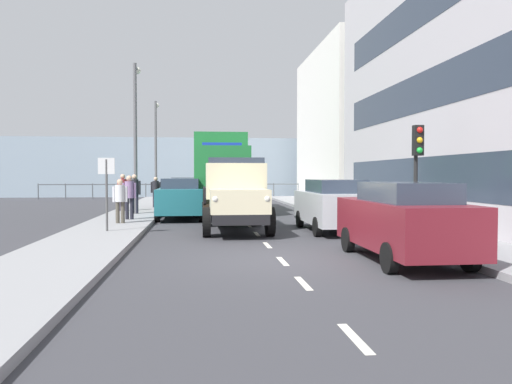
{
  "coord_description": "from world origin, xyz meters",
  "views": [
    {
      "loc": [
        1.76,
        11.07,
        1.89
      ],
      "look_at": [
        -0.39,
        -8.59,
        1.2
      ],
      "focal_mm": 35.4,
      "sensor_mm": 36.0,
      "label": 1
    }
  ],
  "objects_px": {
    "pedestrian_by_lamp": "(129,194)",
    "pedestrian_couple_a": "(135,190)",
    "car_maroon_kerbside_near": "(403,220)",
    "truck_vintage_cream": "(236,196)",
    "pedestrian_near_railing": "(156,190)",
    "lamp_post_far": "(156,142)",
    "car_black_oppositeside_1": "(185,193)",
    "street_sign": "(107,181)",
    "pedestrian_strolling": "(120,197)",
    "pedestrian_couple_b": "(123,189)",
    "traffic_light_near": "(417,155)",
    "lorry_cargo_green": "(220,171)",
    "car_teal_oppositeside_0": "(181,198)",
    "car_silver_kerbside_1": "(334,204)",
    "lamp_post_promenade": "(136,125)"
  },
  "relations": [
    {
      "from": "street_sign",
      "to": "pedestrian_couple_b",
      "type": "bearing_deg",
      "value": -84.58
    },
    {
      "from": "traffic_light_near",
      "to": "lamp_post_promenade",
      "type": "height_order",
      "value": "lamp_post_promenade"
    },
    {
      "from": "car_teal_oppositeside_0",
      "to": "pedestrian_couple_b",
      "type": "distance_m",
      "value": 4.21
    },
    {
      "from": "street_sign",
      "to": "pedestrian_strolling",
      "type": "bearing_deg",
      "value": -90.15
    },
    {
      "from": "pedestrian_couple_b",
      "to": "pedestrian_near_railing",
      "type": "bearing_deg",
      "value": -118.34
    },
    {
      "from": "pedestrian_by_lamp",
      "to": "car_teal_oppositeside_0",
      "type": "bearing_deg",
      "value": -140.43
    },
    {
      "from": "lamp_post_far",
      "to": "street_sign",
      "type": "height_order",
      "value": "lamp_post_far"
    },
    {
      "from": "car_maroon_kerbside_near",
      "to": "pedestrian_near_railing",
      "type": "relative_size",
      "value": 2.73
    },
    {
      "from": "truck_vintage_cream",
      "to": "car_teal_oppositeside_0",
      "type": "relative_size",
      "value": 1.4
    },
    {
      "from": "car_silver_kerbside_1",
      "to": "street_sign",
      "type": "relative_size",
      "value": 1.94
    },
    {
      "from": "lamp_post_far",
      "to": "street_sign",
      "type": "relative_size",
      "value": 2.85
    },
    {
      "from": "car_maroon_kerbside_near",
      "to": "pedestrian_by_lamp",
      "type": "bearing_deg",
      "value": -52.73
    },
    {
      "from": "truck_vintage_cream",
      "to": "pedestrian_strolling",
      "type": "relative_size",
      "value": 3.59
    },
    {
      "from": "lamp_post_far",
      "to": "lamp_post_promenade",
      "type": "bearing_deg",
      "value": 89.85
    },
    {
      "from": "pedestrian_couple_b",
      "to": "lamp_post_promenade",
      "type": "distance_m",
      "value": 3.41
    },
    {
      "from": "car_black_oppositeside_1",
      "to": "pedestrian_strolling",
      "type": "distance_m",
      "value": 9.47
    },
    {
      "from": "pedestrian_near_railing",
      "to": "pedestrian_by_lamp",
      "type": "bearing_deg",
      "value": 86.92
    },
    {
      "from": "pedestrian_strolling",
      "to": "lamp_post_far",
      "type": "bearing_deg",
      "value": -90.07
    },
    {
      "from": "lorry_cargo_green",
      "to": "pedestrian_couple_b",
      "type": "xyz_separation_m",
      "value": [
        4.64,
        0.75,
        -0.89
      ]
    },
    {
      "from": "car_silver_kerbside_1",
      "to": "lamp_post_far",
      "type": "xyz_separation_m",
      "value": [
        7.23,
        -16.6,
        3.08
      ]
    },
    {
      "from": "truck_vintage_cream",
      "to": "pedestrian_strolling",
      "type": "xyz_separation_m",
      "value": [
        4.0,
        -1.87,
        -0.11
      ]
    },
    {
      "from": "car_teal_oppositeside_0",
      "to": "pedestrian_couple_a",
      "type": "distance_m",
      "value": 2.49
    },
    {
      "from": "pedestrian_strolling",
      "to": "pedestrian_near_railing",
      "type": "xyz_separation_m",
      "value": [
        -0.5,
        -8.64,
        0.02
      ]
    },
    {
      "from": "lorry_cargo_green",
      "to": "car_black_oppositeside_1",
      "type": "height_order",
      "value": "lorry_cargo_green"
    },
    {
      "from": "pedestrian_by_lamp",
      "to": "lamp_post_promenade",
      "type": "relative_size",
      "value": 0.26
    },
    {
      "from": "car_black_oppositeside_1",
      "to": "pedestrian_couple_a",
      "type": "distance_m",
      "value": 5.26
    },
    {
      "from": "car_maroon_kerbside_near",
      "to": "traffic_light_near",
      "type": "height_order",
      "value": "traffic_light_near"
    },
    {
      "from": "pedestrian_near_railing",
      "to": "traffic_light_near",
      "type": "distance_m",
      "value": 15.42
    },
    {
      "from": "lamp_post_promenade",
      "to": "lamp_post_far",
      "type": "distance_m",
      "value": 9.87
    },
    {
      "from": "pedestrian_strolling",
      "to": "lamp_post_promenade",
      "type": "xyz_separation_m",
      "value": [
        0.01,
        -4.61,
        3.03
      ]
    },
    {
      "from": "truck_vintage_cream",
      "to": "car_teal_oppositeside_0",
      "type": "height_order",
      "value": "truck_vintage_cream"
    },
    {
      "from": "car_maroon_kerbside_near",
      "to": "pedestrian_near_railing",
      "type": "bearing_deg",
      "value": -67.76
    },
    {
      "from": "car_silver_kerbside_1",
      "to": "traffic_light_near",
      "type": "distance_m",
      "value": 3.17
    },
    {
      "from": "car_maroon_kerbside_near",
      "to": "truck_vintage_cream",
      "type": "bearing_deg",
      "value": -61.59
    },
    {
      "from": "car_teal_oppositeside_0",
      "to": "car_black_oppositeside_1",
      "type": "height_order",
      "value": "same"
    },
    {
      "from": "pedestrian_couple_a",
      "to": "pedestrian_couple_b",
      "type": "bearing_deg",
      "value": -65.98
    },
    {
      "from": "car_silver_kerbside_1",
      "to": "pedestrian_by_lamp",
      "type": "bearing_deg",
      "value": -26.99
    },
    {
      "from": "pedestrian_couple_b",
      "to": "traffic_light_near",
      "type": "xyz_separation_m",
      "value": [
        -10.13,
        10.12,
        1.28
      ]
    },
    {
      "from": "pedestrian_by_lamp",
      "to": "pedestrian_couple_a",
      "type": "bearing_deg",
      "value": -86.64
    },
    {
      "from": "lorry_cargo_green",
      "to": "pedestrian_by_lamp",
      "type": "xyz_separation_m",
      "value": [
        3.69,
        5.4,
        -0.93
      ]
    },
    {
      "from": "car_maroon_kerbside_near",
      "to": "car_black_oppositeside_1",
      "type": "bearing_deg",
      "value": -73.01
    },
    {
      "from": "pedestrian_by_lamp",
      "to": "lamp_post_far",
      "type": "height_order",
      "value": "lamp_post_far"
    },
    {
      "from": "pedestrian_couple_b",
      "to": "traffic_light_near",
      "type": "distance_m",
      "value": 14.37
    },
    {
      "from": "pedestrian_strolling",
      "to": "pedestrian_near_railing",
      "type": "relative_size",
      "value": 0.98
    },
    {
      "from": "car_black_oppositeside_1",
      "to": "lamp_post_promenade",
      "type": "bearing_deg",
      "value": 66.43
    },
    {
      "from": "street_sign",
      "to": "pedestrian_near_railing",
      "type": "bearing_deg",
      "value": -92.6
    },
    {
      "from": "pedestrian_couple_a",
      "to": "pedestrian_near_railing",
      "type": "bearing_deg",
      "value": -97.5
    },
    {
      "from": "pedestrian_couple_b",
      "to": "traffic_light_near",
      "type": "bearing_deg",
      "value": 135.03
    },
    {
      "from": "lorry_cargo_green",
      "to": "car_maroon_kerbside_near",
      "type": "xyz_separation_m",
      "value": [
        -3.43,
        14.77,
        -1.18
      ]
    },
    {
      "from": "pedestrian_near_railing",
      "to": "traffic_light_near",
      "type": "relative_size",
      "value": 0.5
    }
  ]
}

